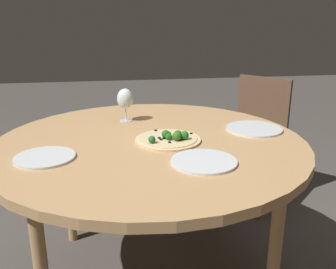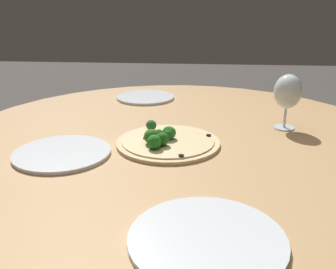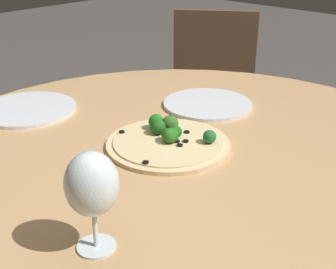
{
  "view_description": "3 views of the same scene",
  "coord_description": "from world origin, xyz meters",
  "px_view_note": "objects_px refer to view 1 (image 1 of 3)",
  "views": [
    {
      "loc": [
        -1.59,
        0.16,
        1.31
      ],
      "look_at": [
        -0.02,
        -0.08,
        0.79
      ],
      "focal_mm": 40.0,
      "sensor_mm": 36.0,
      "label": 1
    },
    {
      "loc": [
        0.06,
        -1.06,
        1.15
      ],
      "look_at": [
        -0.02,
        -0.08,
        0.79
      ],
      "focal_mm": 40.0,
      "sensor_mm": 36.0,
      "label": 2
    },
    {
      "loc": [
        0.7,
        0.6,
        1.25
      ],
      "look_at": [
        -0.02,
        -0.08,
        0.79
      ],
      "focal_mm": 50.0,
      "sensor_mm": 36.0,
      "label": 3
    }
  ],
  "objects_px": {
    "chair_2": "(254,137)",
    "plate_near": "(45,157)",
    "wine_glass": "(125,99)",
    "plate_far": "(204,161)",
    "plate_side": "(254,129)",
    "pizza": "(169,138)"
  },
  "relations": [
    {
      "from": "chair_2",
      "to": "wine_glass",
      "type": "xyz_separation_m",
      "value": [
        -0.45,
        0.9,
        0.4
      ]
    },
    {
      "from": "plate_near",
      "to": "plate_side",
      "type": "xyz_separation_m",
      "value": [
        0.24,
        -0.95,
        0.0
      ]
    },
    {
      "from": "chair_2",
      "to": "plate_side",
      "type": "height_order",
      "value": "chair_2"
    },
    {
      "from": "plate_near",
      "to": "chair_2",
      "type": "bearing_deg",
      "value": -52.91
    },
    {
      "from": "wine_glass",
      "to": "plate_side",
      "type": "relative_size",
      "value": 0.64
    },
    {
      "from": "pizza",
      "to": "plate_far",
      "type": "distance_m",
      "value": 0.28
    },
    {
      "from": "wine_glass",
      "to": "chair_2",
      "type": "bearing_deg",
      "value": -63.75
    },
    {
      "from": "plate_far",
      "to": "plate_side",
      "type": "height_order",
      "value": "same"
    },
    {
      "from": "plate_side",
      "to": "plate_far",
      "type": "bearing_deg",
      "value": 137.44
    },
    {
      "from": "plate_side",
      "to": "chair_2",
      "type": "bearing_deg",
      "value": -22.41
    },
    {
      "from": "plate_far",
      "to": "plate_side",
      "type": "xyz_separation_m",
      "value": [
        0.38,
        -0.35,
        0.0
      ]
    },
    {
      "from": "plate_far",
      "to": "plate_side",
      "type": "distance_m",
      "value": 0.51
    },
    {
      "from": "chair_2",
      "to": "plate_near",
      "type": "distance_m",
      "value": 1.58
    },
    {
      "from": "wine_glass",
      "to": "plate_far",
      "type": "xyz_separation_m",
      "value": [
        -0.63,
        -0.27,
        -0.11
      ]
    },
    {
      "from": "chair_2",
      "to": "plate_far",
      "type": "relative_size",
      "value": 3.46
    },
    {
      "from": "plate_far",
      "to": "plate_side",
      "type": "bearing_deg",
      "value": -42.56
    },
    {
      "from": "plate_near",
      "to": "plate_side",
      "type": "relative_size",
      "value": 0.87
    },
    {
      "from": "pizza",
      "to": "wine_glass",
      "type": "bearing_deg",
      "value": 25.85
    },
    {
      "from": "chair_2",
      "to": "plate_side",
      "type": "bearing_deg",
      "value": -66.25
    },
    {
      "from": "wine_glass",
      "to": "plate_side",
      "type": "distance_m",
      "value": 0.67
    },
    {
      "from": "plate_far",
      "to": "chair_2",
      "type": "bearing_deg",
      "value": -30.53
    },
    {
      "from": "pizza",
      "to": "plate_far",
      "type": "xyz_separation_m",
      "value": [
        -0.27,
        -0.09,
        -0.01
      ]
    }
  ]
}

